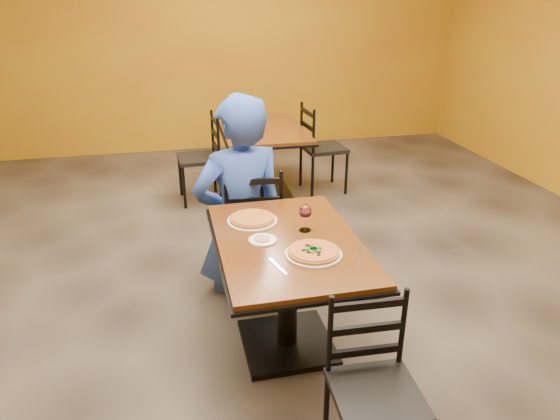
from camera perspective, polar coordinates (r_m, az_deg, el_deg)
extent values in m
cube|color=black|center=(3.71, -1.04, -10.28)|extent=(7.00, 8.00, 0.01)
cube|color=#A88512|center=(7.07, -8.21, 18.75)|extent=(7.00, 0.01, 3.00)
cube|color=#552D0D|center=(2.91, 0.88, -3.61)|extent=(0.80, 1.20, 0.03)
cube|color=black|center=(2.93, 0.88, -4.04)|extent=(0.83, 1.23, 0.02)
cylinder|color=black|center=(3.10, 0.84, -9.62)|extent=(0.12, 0.12, 0.66)
cube|color=black|center=(3.30, 0.81, -14.71)|extent=(0.55, 0.55, 0.04)
cube|color=#552D0D|center=(5.34, -2.00, 9.11)|extent=(0.87, 1.27, 0.03)
cube|color=black|center=(5.35, -1.99, 8.85)|extent=(0.90, 1.30, 0.02)
cylinder|color=black|center=(5.44, -1.94, 5.39)|extent=(0.13, 0.13, 0.66)
cube|color=black|center=(5.56, -1.89, 1.97)|extent=(0.59, 0.59, 0.04)
imported|color=#1B3199|center=(3.60, -4.55, 1.65)|extent=(0.77, 0.59, 1.45)
cylinder|color=white|center=(2.75, 3.80, -4.96)|extent=(0.31, 0.31, 0.01)
cylinder|color=maroon|center=(2.74, 3.81, -4.66)|extent=(0.28, 0.28, 0.02)
cylinder|color=white|center=(3.13, -3.14, -1.20)|extent=(0.31, 0.31, 0.01)
cylinder|color=gold|center=(3.13, -3.15, -0.93)|extent=(0.28, 0.28, 0.02)
cylinder|color=white|center=(2.89, -1.99, -3.39)|extent=(0.16, 0.16, 0.01)
cylinder|color=#A68651|center=(2.89, -2.00, -3.23)|extent=(0.09, 0.09, 0.01)
cube|color=silver|center=(2.64, -0.27, -6.34)|extent=(0.06, 0.19, 0.00)
cube|color=silver|center=(2.77, 8.91, -5.11)|extent=(0.09, 0.20, 0.00)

